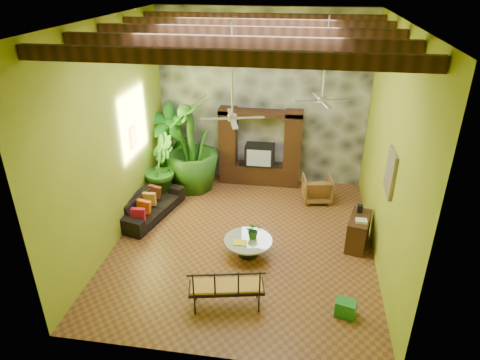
% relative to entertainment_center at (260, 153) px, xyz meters
% --- Properties ---
extents(ground, '(7.00, 7.00, 0.00)m').
position_rel_entertainment_center_xyz_m(ground, '(0.00, -3.14, -0.97)').
color(ground, brown).
rests_on(ground, ground).
extents(ceiling, '(6.00, 7.00, 0.02)m').
position_rel_entertainment_center_xyz_m(ceiling, '(0.00, -3.14, 4.03)').
color(ceiling, silver).
rests_on(ceiling, back_wall).
extents(back_wall, '(6.00, 0.02, 5.00)m').
position_rel_entertainment_center_xyz_m(back_wall, '(0.00, 0.36, 1.53)').
color(back_wall, '#89A224').
rests_on(back_wall, ground).
extents(left_wall, '(0.02, 7.00, 5.00)m').
position_rel_entertainment_center_xyz_m(left_wall, '(-3.00, -3.14, 1.53)').
color(left_wall, '#89A224').
rests_on(left_wall, ground).
extents(right_wall, '(0.02, 7.00, 5.00)m').
position_rel_entertainment_center_xyz_m(right_wall, '(3.00, -3.14, 1.53)').
color(right_wall, '#89A224').
rests_on(right_wall, ground).
extents(stone_accent_wall, '(5.98, 0.10, 4.98)m').
position_rel_entertainment_center_xyz_m(stone_accent_wall, '(0.00, 0.30, 1.53)').
color(stone_accent_wall, '#363A3E').
rests_on(stone_accent_wall, ground).
extents(ceiling_beams, '(5.95, 5.36, 0.22)m').
position_rel_entertainment_center_xyz_m(ceiling_beams, '(0.00, -3.14, 3.81)').
color(ceiling_beams, '#391C12').
rests_on(ceiling_beams, ceiling).
extents(entertainment_center, '(2.40, 0.55, 2.30)m').
position_rel_entertainment_center_xyz_m(entertainment_center, '(0.00, 0.00, 0.00)').
color(entertainment_center, black).
rests_on(entertainment_center, ground).
extents(ceiling_fan_front, '(1.28, 1.28, 1.86)m').
position_rel_entertainment_center_xyz_m(ceiling_fan_front, '(-0.20, -3.54, 2.44)').
color(ceiling_fan_front, '#B0B0B5').
rests_on(ceiling_fan_front, ceiling).
extents(ceiling_fan_back, '(1.28, 1.28, 1.86)m').
position_rel_entertainment_center_xyz_m(ceiling_fan_back, '(1.60, -1.94, 2.44)').
color(ceiling_fan_back, '#B0B0B5').
rests_on(ceiling_fan_back, ceiling).
extents(wall_art_mask, '(0.06, 0.32, 0.55)m').
position_rel_entertainment_center_xyz_m(wall_art_mask, '(-2.96, -2.14, 1.13)').
color(wall_art_mask, '#C68017').
rests_on(wall_art_mask, left_wall).
extents(wall_art_painting, '(0.06, 0.70, 0.90)m').
position_rel_entertainment_center_xyz_m(wall_art_painting, '(2.96, -3.74, 1.33)').
color(wall_art_painting, navy).
rests_on(wall_art_painting, right_wall).
extents(sofa, '(1.35, 2.32, 0.64)m').
position_rel_entertainment_center_xyz_m(sofa, '(-2.61, -2.39, -0.65)').
color(sofa, black).
rests_on(sofa, ground).
extents(wicker_armchair, '(0.88, 0.90, 0.72)m').
position_rel_entertainment_center_xyz_m(wicker_armchair, '(1.72, -0.87, -0.61)').
color(wicker_armchair, olive).
rests_on(wicker_armchair, ground).
extents(tall_plant_a, '(1.50, 1.25, 2.43)m').
position_rel_entertainment_center_xyz_m(tall_plant_a, '(-2.60, -0.35, 0.25)').
color(tall_plant_a, '#1B661B').
rests_on(tall_plant_a, ground).
extents(tall_plant_b, '(1.01, 1.16, 1.83)m').
position_rel_entertainment_center_xyz_m(tall_plant_b, '(-2.65, -1.32, -0.05)').
color(tall_plant_b, '#296B1C').
rests_on(tall_plant_b, ground).
extents(tall_plant_c, '(1.57, 1.57, 2.78)m').
position_rel_entertainment_center_xyz_m(tall_plant_c, '(-1.89, -0.68, 0.42)').
color(tall_plant_c, '#2A641A').
rests_on(tall_plant_c, ground).
extents(coffee_table, '(1.09, 1.09, 0.40)m').
position_rel_entertainment_center_xyz_m(coffee_table, '(0.16, -3.69, -0.71)').
color(coffee_table, black).
rests_on(coffee_table, ground).
extents(centerpiece_plant, '(0.41, 0.38, 0.38)m').
position_rel_entertainment_center_xyz_m(centerpiece_plant, '(0.27, -3.59, -0.37)').
color(centerpiece_plant, '#276019').
rests_on(centerpiece_plant, coffee_table).
extents(yellow_tray, '(0.31, 0.22, 0.03)m').
position_rel_entertainment_center_xyz_m(yellow_tray, '(0.01, -3.86, -0.55)').
color(yellow_tray, gold).
rests_on(yellow_tray, coffee_table).
extents(iron_bench, '(1.49, 0.80, 0.57)m').
position_rel_entertainment_center_xyz_m(iron_bench, '(-0.02, -5.48, -0.42)').
color(iron_bench, black).
rests_on(iron_bench, ground).
extents(side_console, '(0.65, 1.03, 0.77)m').
position_rel_entertainment_center_xyz_m(side_console, '(2.65, -2.94, -0.58)').
color(side_console, '#351B11').
rests_on(side_console, ground).
extents(green_bin, '(0.43, 0.37, 0.32)m').
position_rel_entertainment_center_xyz_m(green_bin, '(2.23, -5.30, -0.80)').
color(green_bin, '#1F7724').
rests_on(green_bin, ground).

